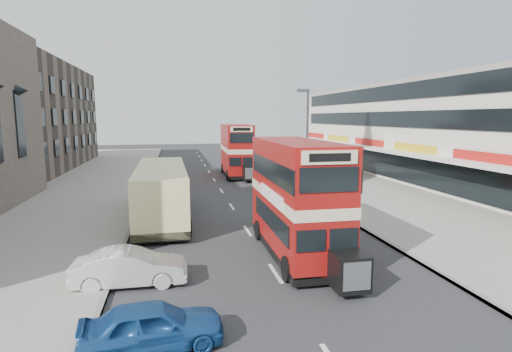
{
  "coord_description": "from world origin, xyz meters",
  "views": [
    {
      "loc": [
        -3.69,
        -12.42,
        5.98
      ],
      "look_at": [
        0.18,
        6.64,
        3.14
      ],
      "focal_mm": 28.37,
      "sensor_mm": 36.0,
      "label": 1
    }
  ],
  "objects": [
    {
      "name": "cyclist",
      "position": [
        4.81,
        19.38,
        0.62
      ],
      "size": [
        0.88,
        1.97,
        1.87
      ],
      "rotation": [
        0.0,
        0.0,
        0.12
      ],
      "color": "gray",
      "rests_on": "ground"
    },
    {
      "name": "car_right_a",
      "position": [
        5.31,
        16.52,
        0.76
      ],
      "size": [
        5.37,
        2.51,
        1.52
      ],
      "primitive_type": "imported",
      "rotation": [
        0.0,
        0.0,
        -1.5
      ],
      "color": "#A11210",
      "rests_on": "ground"
    },
    {
      "name": "pedestrian_far",
      "position": [
        8.37,
        31.59,
        1.12
      ],
      "size": [
        1.15,
        0.49,
        1.95
      ],
      "primitive_type": "imported",
      "rotation": [
        0.0,
        0.0,
        0.01
      ],
      "color": "gray",
      "rests_on": "pavement_right"
    },
    {
      "name": "bus_second",
      "position": [
        2.54,
        28.2,
        2.66
      ],
      "size": [
        2.75,
        9.24,
        5.06
      ],
      "rotation": [
        0.0,
        0.0,
        3.11
      ],
      "color": "black",
      "rests_on": "ground"
    },
    {
      "name": "street_lamp",
      "position": [
        6.52,
        18.0,
        4.78
      ],
      "size": [
        1.0,
        0.2,
        8.12
      ],
      "color": "slate",
      "rests_on": "ground"
    },
    {
      "name": "car_left_near",
      "position": [
        -4.37,
        -2.29,
        0.63
      ],
      "size": [
        3.82,
        1.86,
        1.26
      ],
      "primitive_type": "imported",
      "rotation": [
        0.0,
        0.0,
        1.68
      ],
      "color": "navy",
      "rests_on": "ground"
    },
    {
      "name": "car_right_c",
      "position": [
        4.52,
        30.86,
        0.6
      ],
      "size": [
        3.7,
        1.9,
        1.21
      ],
      "primitive_type": "imported",
      "rotation": [
        0.0,
        0.0,
        -1.43
      ],
      "color": "#5689AD",
      "rests_on": "ground"
    },
    {
      "name": "kerb_left",
      "position": [
        -6.1,
        20.0,
        0.07
      ],
      "size": [
        0.2,
        90.0,
        0.16
      ],
      "primitive_type": "cube",
      "color": "gray",
      "rests_on": "ground"
    },
    {
      "name": "pavement_right",
      "position": [
        12.0,
        20.0,
        0.07
      ],
      "size": [
        12.0,
        90.0,
        0.15
      ],
      "primitive_type": "cube",
      "color": "gray",
      "rests_on": "ground"
    },
    {
      "name": "car_left_front",
      "position": [
        -5.35,
        2.0,
        0.66
      ],
      "size": [
        4.02,
        1.46,
        1.32
      ],
      "primitive_type": "imported",
      "rotation": [
        0.0,
        0.0,
        1.55
      ],
      "color": "silver",
      "rests_on": "ground"
    },
    {
      "name": "kerb_right",
      "position": [
        6.1,
        20.0,
        0.07
      ],
      "size": [
        0.2,
        90.0,
        0.16
      ],
      "primitive_type": "cube",
      "color": "gray",
      "rests_on": "ground"
    },
    {
      "name": "pedestrian_near",
      "position": [
        7.94,
        14.64,
        0.95
      ],
      "size": [
        0.64,
        0.47,
        1.61
      ],
      "primitive_type": "imported",
      "rotation": [
        0.0,
        0.0,
        3.27
      ],
      "color": "gray",
      "rests_on": "pavement_right"
    },
    {
      "name": "ground",
      "position": [
        0.0,
        0.0,
        0.0
      ],
      "size": [
        160.0,
        160.0,
        0.0
      ],
      "primitive_type": "plane",
      "color": "#28282B",
      "rests_on": "ground"
    },
    {
      "name": "commercial_row",
      "position": [
        19.95,
        22.0,
        4.7
      ],
      "size": [
        9.9,
        46.2,
        9.3
      ],
      "color": "beige",
      "rests_on": "ground"
    },
    {
      "name": "car_right_b",
      "position": [
        4.74,
        19.03,
        0.53
      ],
      "size": [
        3.98,
        2.14,
        1.06
      ],
      "primitive_type": "imported",
      "rotation": [
        0.0,
        0.0,
        -1.47
      ],
      "color": "orange",
      "rests_on": "ground"
    },
    {
      "name": "road_surface",
      "position": [
        0.0,
        20.0,
        0.01
      ],
      "size": [
        12.0,
        90.0,
        0.01
      ],
      "primitive_type": "cube",
      "color": "#28282B",
      "rests_on": "ground"
    },
    {
      "name": "brick_terrace",
      "position": [
        -22.0,
        38.0,
        6.0
      ],
      "size": [
        14.0,
        28.0,
        12.0
      ],
      "primitive_type": "cube",
      "color": "#66594C",
      "rests_on": "ground"
    },
    {
      "name": "bus_main",
      "position": [
        1.42,
        3.96,
        2.54
      ],
      "size": [
        2.46,
        8.76,
        4.82
      ],
      "rotation": [
        0.0,
        0.0,
        3.13
      ],
      "color": "black",
      "rests_on": "ground"
    },
    {
      "name": "pavement_left",
      "position": [
        -12.0,
        20.0,
        0.07
      ],
      "size": [
        12.0,
        90.0,
        0.15
      ],
      "primitive_type": "cube",
      "color": "gray",
      "rests_on": "ground"
    },
    {
      "name": "coach",
      "position": [
        -4.49,
        11.67,
        1.71
      ],
      "size": [
        2.99,
        10.98,
        2.9
      ],
      "rotation": [
        0.0,
        0.0,
        0.02
      ],
      "color": "black",
      "rests_on": "ground"
    }
  ]
}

